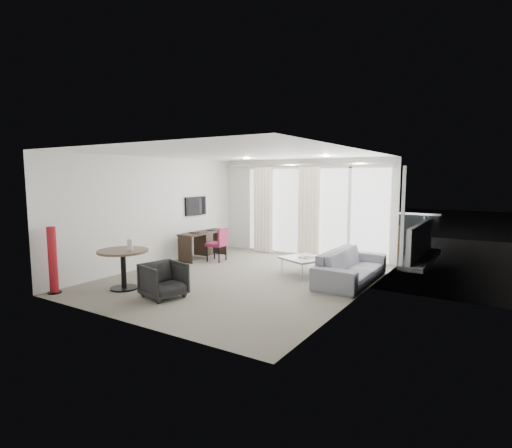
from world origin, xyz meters
The scene contains 28 objects.
floor centered at (0.00, 0.00, 0.00)m, with size 5.00×6.00×0.00m, color slate.
ceiling centered at (0.00, 0.00, 2.60)m, with size 5.00×6.00×0.00m, color white.
wall_left centered at (-2.50, 0.00, 1.30)m, with size 0.00×6.00×2.60m, color silver.
wall_right centered at (2.50, 0.00, 1.30)m, with size 0.00×6.00×2.60m, color silver.
wall_front centered at (0.00, -3.00, 1.30)m, with size 5.00×0.00×2.60m, color silver.
window_panel centered at (0.30, 2.98, 1.20)m, with size 4.00×0.02×2.38m, color white, non-canonical shape.
window_frame centered at (0.30, 2.97, 1.20)m, with size 4.10×0.06×2.44m, color white, non-canonical shape.
curtain_left centered at (-1.15, 2.82, 1.20)m, with size 0.60×0.20×2.38m, color white, non-canonical shape.
curtain_right centered at (0.25, 2.82, 1.20)m, with size 0.60×0.20×2.38m, color white, non-canonical shape.
curtain_track centered at (0.00, 2.82, 2.45)m, with size 4.80×0.04×0.04m, color #B2B2B7, non-canonical shape.
downlight_a centered at (-0.90, 1.60, 2.59)m, with size 0.12×0.12×0.02m, color #FFE0B2.
downlight_b centered at (1.20, 1.60, 2.59)m, with size 0.12×0.12×0.02m, color #FFE0B2.
desk centered at (-2.04, 1.25, 0.35)m, with size 0.47×1.49×0.70m, color black, non-canonical shape.
tv centered at (-2.46, 1.45, 1.35)m, with size 0.05×0.80×0.50m, color black, non-canonical shape.
desk_chair centered at (-1.52, 1.13, 0.42)m, with size 0.46×0.43×0.85m, color maroon, non-canonical shape.
round_table centered at (-1.46, -1.82, 0.38)m, with size 0.94×0.94×0.75m, color #4A3624, non-canonical shape.
menu_card centered at (-1.32, -1.77, 0.72)m, with size 0.12×0.02×0.21m, color white, non-canonical shape.
red_lamp centered at (-2.33, -2.69, 0.62)m, with size 0.25×0.25×1.23m, color maroon.
tub_armchair centered at (-0.42, -1.81, 0.31)m, with size 0.67×0.69×0.63m, color black.
coffee_table centered at (0.98, 1.03, 0.19)m, with size 0.85×0.85×0.38m, color gray, non-canonical shape.
remote centered at (1.01, 1.05, 0.36)m, with size 0.05×0.17×0.02m, color black, non-canonical shape.
magazine centered at (1.01, 1.07, 0.36)m, with size 0.20×0.26×0.01m, color gray, non-canonical shape.
sofa centered at (2.05, 0.99, 0.32)m, with size 2.21×0.87×0.65m, color slate.
terrace_slab centered at (0.30, 4.50, -0.06)m, with size 5.60×3.00×0.12m, color #4D4D50.
rattan_chair_a centered at (1.01, 3.98, 0.39)m, with size 0.53×0.53×0.78m, color #46331E, non-canonical shape.
rattan_chair_b centered at (2.03, 4.35, 0.39)m, with size 0.54×0.54×0.79m, color #46331E, non-canonical shape.
rattan_table centered at (1.24, 4.11, 0.23)m, with size 0.46×0.46×0.46m, color #46331E, non-canonical shape.
balustrade centered at (0.30, 5.95, 0.50)m, with size 5.50×0.06×1.05m, color #B2B2B7, non-canonical shape.
Camera 1 is at (4.64, -6.78, 2.13)m, focal length 28.00 mm.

